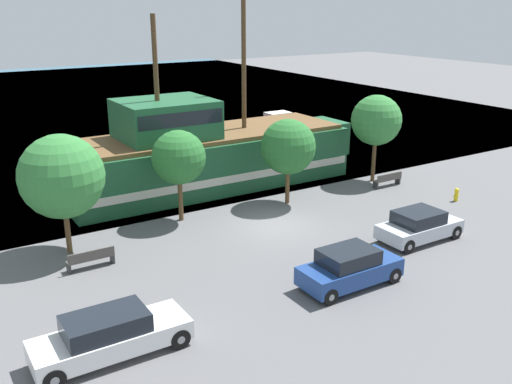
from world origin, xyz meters
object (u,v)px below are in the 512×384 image
at_px(moored_boat_dockside, 281,126).
at_px(parked_car_curb_mid, 110,335).
at_px(bench_promenade_east, 91,259).
at_px(fire_hydrant, 456,194).
at_px(parked_car_curb_rear, 349,268).
at_px(parked_car_curb_front, 419,226).
at_px(bench_promenade_west, 388,179).
at_px(pirate_ship, 204,153).

distance_m(moored_boat_dockside, parked_car_curb_mid, 33.38).
relative_size(moored_boat_dockside, bench_promenade_east, 2.58).
height_order(fire_hydrant, bench_promenade_east, bench_promenade_east).
height_order(parked_car_curb_rear, fire_hydrant, parked_car_curb_rear).
distance_m(parked_car_curb_mid, bench_promenade_east, 6.75).
bearing_deg(bench_promenade_east, parked_car_curb_mid, -101.54).
distance_m(parked_car_curb_front, bench_promenade_west, 8.36).
relative_size(pirate_ship, parked_car_curb_front, 4.57).
relative_size(pirate_ship, moored_boat_dockside, 3.67).
bearing_deg(fire_hydrant, parked_car_curb_front, -155.20).
bearing_deg(bench_promenade_east, parked_car_curb_rear, -40.31).
height_order(parked_car_curb_front, bench_promenade_west, parked_car_curb_front).
xyz_separation_m(parked_car_curb_front, fire_hydrant, (6.11, 2.82, -0.32)).
xyz_separation_m(parked_car_curb_front, bench_promenade_east, (-14.01, 5.21, -0.28)).
bearing_deg(parked_car_curb_mid, fire_hydrant, 11.11).
distance_m(parked_car_curb_rear, fire_hydrant, 12.77).
bearing_deg(parked_car_curb_rear, bench_promenade_west, 39.16).
xyz_separation_m(parked_car_curb_mid, bench_promenade_east, (1.35, 6.60, -0.30)).
relative_size(parked_car_curb_front, bench_promenade_east, 2.07).
relative_size(pirate_ship, parked_car_curb_rear, 4.48).
xyz_separation_m(parked_car_curb_front, bench_promenade_west, (4.76, 6.86, -0.28)).
xyz_separation_m(parked_car_curb_front, parked_car_curb_rear, (-5.81, -1.75, 0.04)).
bearing_deg(bench_promenade_west, bench_promenade_east, -174.98).
height_order(moored_boat_dockside, parked_car_curb_mid, moored_boat_dockside).
relative_size(moored_boat_dockside, parked_car_curb_mid, 1.03).
xyz_separation_m(pirate_ship, parked_car_curb_front, (4.63, -12.96, -1.32)).
bearing_deg(pirate_ship, bench_promenade_west, -32.99).
bearing_deg(parked_car_curb_front, parked_car_curb_rear, -163.24).
height_order(parked_car_curb_front, parked_car_curb_mid, parked_car_curb_mid).
height_order(parked_car_curb_front, parked_car_curb_rear, parked_car_curb_rear).
relative_size(moored_boat_dockside, bench_promenade_west, 2.58).
xyz_separation_m(parked_car_curb_rear, bench_promenade_west, (10.57, 8.61, -0.32)).
distance_m(pirate_ship, parked_car_curb_front, 13.83).
xyz_separation_m(pirate_ship, parked_car_curb_rear, (-1.18, -14.71, -1.29)).
relative_size(parked_car_curb_mid, bench_promenade_west, 2.50).
distance_m(parked_car_curb_mid, parked_car_curb_rear, 9.56).
bearing_deg(parked_car_curb_front, pirate_ship, 109.67).
bearing_deg(moored_boat_dockside, bench_promenade_west, -100.51).
bearing_deg(moored_boat_dockside, fire_hydrant, -94.58).
xyz_separation_m(parked_car_curb_rear, fire_hydrant, (11.92, 4.57, -0.35)).
distance_m(moored_boat_dockside, parked_car_curb_front, 24.00).
relative_size(moored_boat_dockside, fire_hydrant, 6.68).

